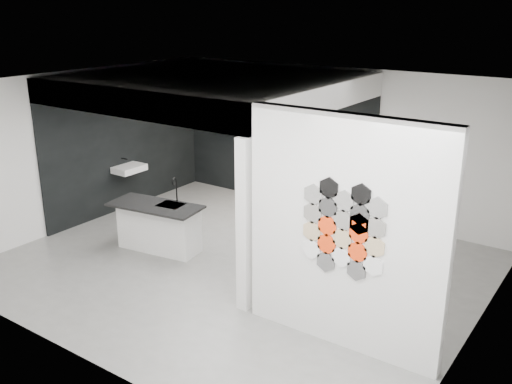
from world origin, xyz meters
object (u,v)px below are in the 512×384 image
(wall_basin, at_px, (129,169))
(bottle_dark, at_px, (274,134))
(partition_panel, at_px, (344,235))
(stockpot, at_px, (236,128))
(glass_vase, at_px, (337,144))
(utensil_cup, at_px, (248,132))
(kitchen_island, at_px, (159,226))
(glass_bowl, at_px, (337,145))
(kettle, at_px, (318,141))

(wall_basin, relative_size, bottle_dark, 3.31)
(partition_panel, bearing_deg, stockpot, 138.81)
(wall_basin, xyz_separation_m, glass_vase, (3.39, 2.07, 0.54))
(utensil_cup, bearing_deg, bottle_dark, 0.00)
(kitchen_island, distance_m, glass_vase, 3.65)
(bottle_dark, height_order, utensil_cup, bottle_dark)
(glass_vase, relative_size, utensil_cup, 1.67)
(kitchen_island, relative_size, glass_vase, 11.29)
(partition_panel, height_order, bottle_dark, partition_panel)
(glass_bowl, bearing_deg, partition_panel, -61.77)
(utensil_cup, bearing_deg, glass_bowl, 0.00)
(partition_panel, xyz_separation_m, glass_vase, (-2.08, 3.87, -0.01))
(kitchen_island, relative_size, stockpot, 7.04)
(kitchen_island, xyz_separation_m, glass_bowl, (1.61, 3.12, 0.96))
(stockpot, relative_size, utensil_cup, 2.68)
(glass_bowl, bearing_deg, utensil_cup, 180.00)
(kettle, bearing_deg, wall_basin, -127.94)
(wall_basin, xyz_separation_m, glass_bowl, (3.39, 2.07, 0.52))
(partition_panel, height_order, wall_basin, partition_panel)
(kettle, xyz_separation_m, glass_bowl, (0.41, 0.00, -0.03))
(kettle, distance_m, glass_bowl, 0.41)
(bottle_dark, bearing_deg, stockpot, 180.00)
(kettle, bearing_deg, utensil_cup, -162.66)
(kitchen_island, bearing_deg, bottle_dark, 77.91)
(wall_basin, distance_m, glass_bowl, 4.00)
(partition_panel, distance_m, glass_vase, 4.39)
(stockpot, bearing_deg, wall_basin, -116.91)
(kitchen_island, bearing_deg, stockpot, 94.87)
(utensil_cup, bearing_deg, partition_panel, -43.20)
(glass_vase, distance_m, utensil_cup, 2.04)
(glass_vase, bearing_deg, wall_basin, -148.65)
(kettle, relative_size, utensil_cup, 2.23)
(bottle_dark, bearing_deg, partition_panel, -48.01)
(stockpot, height_order, bottle_dark, stockpot)
(kitchen_island, xyz_separation_m, glass_vase, (1.61, 3.12, 0.98))
(partition_panel, bearing_deg, kettle, 122.73)
(glass_bowl, height_order, bottle_dark, bottle_dark)
(utensil_cup, bearing_deg, wall_basin, -123.17)
(wall_basin, distance_m, kitchen_island, 2.12)
(stockpot, relative_size, bottle_dark, 1.26)
(kitchen_island, height_order, bottle_dark, bottle_dark)
(stockpot, bearing_deg, partition_panel, -41.19)
(partition_panel, relative_size, stockpot, 12.24)
(partition_panel, height_order, glass_vase, partition_panel)
(kitchen_island, relative_size, utensil_cup, 18.84)
(kettle, distance_m, bottle_dark, 0.99)
(glass_bowl, distance_m, glass_vase, 0.02)
(kettle, bearing_deg, stockpot, -162.66)
(glass_bowl, height_order, utensil_cup, glass_bowl)
(partition_panel, xyz_separation_m, kettle, (-2.48, 3.87, 0.00))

